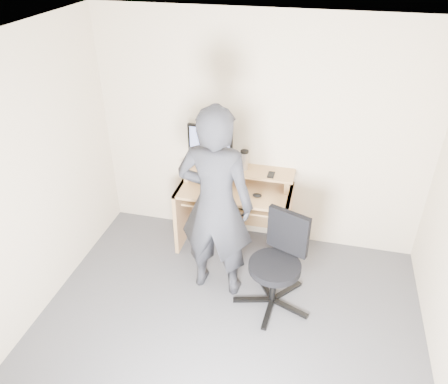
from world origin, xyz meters
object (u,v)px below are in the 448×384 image
at_px(office_chair, 279,259).
at_px(person, 216,205).
at_px(monitor, 210,142).
at_px(desk, 236,201).

relative_size(office_chair, person, 0.48).
bearing_deg(monitor, desk, -11.87).
bearing_deg(office_chair, desk, 148.03).
distance_m(desk, office_chair, 0.98).
xyz_separation_m(monitor, office_chair, (0.88, -0.87, -0.68)).
relative_size(desk, office_chair, 1.30).
distance_m(monitor, person, 0.89).
distance_m(office_chair, person, 0.77).
relative_size(monitor, office_chair, 0.53).
bearing_deg(office_chair, person, -163.41).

